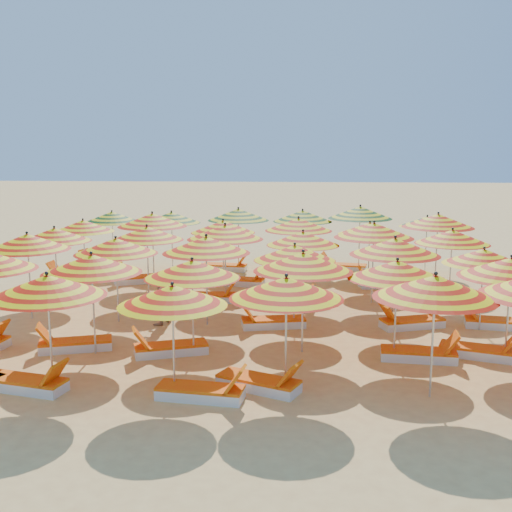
% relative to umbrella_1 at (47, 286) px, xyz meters
% --- Properties ---
extents(ground, '(120.00, 120.00, 0.00)m').
position_rel_umbrella_1_xyz_m(ground, '(3.70, 6.16, -2.16)').
color(ground, '#F7C46E').
rests_on(ground, ground).
extents(umbrella_1, '(2.64, 2.64, 2.45)m').
position_rel_umbrella_1_xyz_m(umbrella_1, '(0.00, 0.00, 0.00)').
color(umbrella_1, silver).
rests_on(umbrella_1, ground).
extents(umbrella_2, '(2.58, 2.58, 2.29)m').
position_rel_umbrella_1_xyz_m(umbrella_2, '(2.50, -0.05, -0.14)').
color(umbrella_2, silver).
rests_on(umbrella_2, ground).
extents(umbrella_3, '(2.78, 2.78, 2.42)m').
position_rel_umbrella_1_xyz_m(umbrella_3, '(4.71, 0.27, -0.03)').
color(umbrella_3, silver).
rests_on(umbrella_3, ground).
extents(umbrella_4, '(3.06, 3.06, 2.53)m').
position_rel_umbrella_1_xyz_m(umbrella_4, '(7.55, 0.10, 0.07)').
color(umbrella_4, silver).
rests_on(umbrella_4, ground).
extents(umbrella_7, '(2.99, 2.99, 2.46)m').
position_rel_umbrella_1_xyz_m(umbrella_7, '(0.16, 2.27, 0.01)').
color(umbrella_7, silver).
rests_on(umbrella_7, ground).
extents(umbrella_8, '(2.59, 2.59, 2.36)m').
position_rel_umbrella_1_xyz_m(umbrella_8, '(2.51, 2.24, -0.08)').
color(umbrella_8, silver).
rests_on(umbrella_8, ground).
extents(umbrella_9, '(2.52, 2.52, 2.49)m').
position_rel_umbrella_1_xyz_m(umbrella_9, '(5.06, 2.69, 0.03)').
color(umbrella_9, silver).
rests_on(umbrella_9, ground).
extents(umbrella_10, '(2.63, 2.63, 2.39)m').
position_rel_umbrella_1_xyz_m(umbrella_10, '(7.18, 2.33, -0.06)').
color(umbrella_10, silver).
rests_on(umbrella_10, ground).
extents(umbrella_11, '(2.70, 2.70, 2.49)m').
position_rel_umbrella_1_xyz_m(umbrella_11, '(9.69, 2.32, 0.03)').
color(umbrella_11, silver).
rests_on(umbrella_11, ground).
extents(umbrella_12, '(3.03, 3.03, 2.50)m').
position_rel_umbrella_1_xyz_m(umbrella_12, '(-2.58, 5.13, 0.04)').
color(umbrella_12, silver).
rests_on(umbrella_12, ground).
extents(umbrella_13, '(2.54, 2.54, 2.43)m').
position_rel_umbrella_1_xyz_m(umbrella_13, '(-0.03, 4.97, -0.02)').
color(umbrella_13, silver).
rests_on(umbrella_13, ground).
extents(umbrella_14, '(2.62, 2.62, 2.52)m').
position_rel_umbrella_1_xyz_m(umbrella_14, '(2.48, 4.84, 0.06)').
color(umbrella_14, silver).
rests_on(umbrella_14, ground).
extents(umbrella_15, '(2.47, 2.47, 2.32)m').
position_rel_umbrella_1_xyz_m(umbrella_15, '(4.85, 4.73, -0.11)').
color(umbrella_15, silver).
rests_on(umbrella_15, ground).
extents(umbrella_16, '(2.70, 2.70, 2.53)m').
position_rel_umbrella_1_xyz_m(umbrella_16, '(7.49, 4.80, 0.07)').
color(umbrella_16, silver).
rests_on(umbrella_16, ground).
extents(umbrella_17, '(2.78, 2.78, 2.26)m').
position_rel_umbrella_1_xyz_m(umbrella_17, '(9.80, 4.79, -0.17)').
color(umbrella_17, silver).
rests_on(umbrella_17, ground).
extents(umbrella_18, '(2.42, 2.42, 2.39)m').
position_rel_umbrella_1_xyz_m(umbrella_18, '(-2.58, 7.15, -0.05)').
color(umbrella_18, silver).
rests_on(umbrella_18, ground).
extents(umbrella_19, '(2.91, 2.91, 2.42)m').
position_rel_umbrella_1_xyz_m(umbrella_19, '(0.25, 7.47, -0.03)').
color(umbrella_19, silver).
rests_on(umbrella_19, ground).
extents(umbrella_20, '(2.40, 2.40, 2.51)m').
position_rel_umbrella_1_xyz_m(umbrella_20, '(2.71, 7.38, 0.05)').
color(umbrella_20, silver).
rests_on(umbrella_20, ground).
extents(umbrella_21, '(2.85, 2.85, 2.35)m').
position_rel_umbrella_1_xyz_m(umbrella_21, '(5.09, 7.15, -0.09)').
color(umbrella_21, silver).
rests_on(umbrella_21, ground).
extents(umbrella_22, '(3.04, 3.04, 2.59)m').
position_rel_umbrella_1_xyz_m(umbrella_22, '(7.26, 7.52, 0.12)').
color(umbrella_22, silver).
rests_on(umbrella_22, ground).
extents(umbrella_23, '(2.58, 2.58, 2.39)m').
position_rel_umbrella_1_xyz_m(umbrella_23, '(9.61, 7.48, -0.05)').
color(umbrella_23, silver).
rests_on(umbrella_23, ground).
extents(umbrella_24, '(2.77, 2.77, 2.30)m').
position_rel_umbrella_1_xyz_m(umbrella_24, '(-2.58, 9.85, -0.13)').
color(umbrella_24, silver).
rests_on(umbrella_24, ground).
extents(umbrella_25, '(2.47, 2.47, 2.56)m').
position_rel_umbrella_1_xyz_m(umbrella_25, '(-0.11, 9.84, 0.10)').
color(umbrella_25, silver).
rests_on(umbrella_25, ground).
extents(umbrella_26, '(2.70, 2.70, 2.35)m').
position_rel_umbrella_1_xyz_m(umbrella_26, '(2.38, 9.62, -0.09)').
color(umbrella_26, silver).
rests_on(umbrella_26, ground).
extents(umbrella_27, '(2.99, 2.99, 2.45)m').
position_rel_umbrella_1_xyz_m(umbrella_27, '(4.96, 9.74, -0.00)').
color(umbrella_27, silver).
rests_on(umbrella_27, ground).
extents(umbrella_28, '(2.84, 2.84, 2.31)m').
position_rel_umbrella_1_xyz_m(umbrella_28, '(7.39, 9.77, -0.13)').
color(umbrella_28, silver).
rests_on(umbrella_28, ground).
extents(umbrella_29, '(3.14, 3.14, 2.59)m').
position_rel_umbrella_1_xyz_m(umbrella_29, '(9.72, 10.05, 0.12)').
color(umbrella_29, silver).
rests_on(umbrella_29, ground).
extents(umbrella_30, '(2.34, 2.34, 2.31)m').
position_rel_umbrella_1_xyz_m(umbrella_30, '(-2.31, 12.46, -0.12)').
color(umbrella_30, silver).
rests_on(umbrella_30, ground).
extents(umbrella_31, '(2.86, 2.86, 2.35)m').
position_rel_umbrella_1_xyz_m(umbrella_31, '(0.11, 12.12, -0.09)').
color(umbrella_31, silver).
rests_on(umbrella_31, ground).
extents(umbrella_32, '(2.71, 2.71, 2.49)m').
position_rel_umbrella_1_xyz_m(umbrella_32, '(2.67, 12.22, 0.03)').
color(umbrella_32, silver).
rests_on(umbrella_32, ground).
extents(umbrella_33, '(2.64, 2.64, 2.41)m').
position_rel_umbrella_1_xyz_m(umbrella_33, '(5.13, 12.49, -0.03)').
color(umbrella_33, silver).
rests_on(umbrella_33, ground).
extents(umbrella_34, '(2.64, 2.64, 2.59)m').
position_rel_umbrella_1_xyz_m(umbrella_34, '(7.31, 12.41, 0.13)').
color(umbrella_34, silver).
rests_on(umbrella_34, ground).
extents(umbrella_35, '(2.79, 2.79, 2.23)m').
position_rel_umbrella_1_xyz_m(umbrella_35, '(9.82, 12.36, -0.20)').
color(umbrella_35, silver).
rests_on(umbrella_35, ground).
extents(lounger_1, '(1.82, 0.98, 0.69)m').
position_rel_umbrella_1_xyz_m(lounger_1, '(-0.50, -0.08, -2.01)').
color(lounger_1, white).
rests_on(lounger_1, ground).
extents(lounger_2, '(1.80, 0.81, 0.69)m').
position_rel_umbrella_1_xyz_m(lounger_2, '(3.10, -0.28, -2.01)').
color(lounger_2, white).
rests_on(lounger_2, ground).
extents(lounger_3, '(1.82, 1.25, 0.69)m').
position_rel_umbrella_1_xyz_m(lounger_3, '(4.20, 0.25, -2.01)').
color(lounger_3, white).
rests_on(lounger_3, ground).
extents(lounger_5, '(1.83, 1.05, 0.69)m').
position_rel_umbrella_1_xyz_m(lounger_5, '(-0.44, 2.46, -2.01)').
color(lounger_5, white).
rests_on(lounger_5, ground).
extents(lounger_6, '(1.83, 1.11, 0.69)m').
position_rel_umbrella_1_xyz_m(lounger_6, '(1.92, 2.30, -2.01)').
color(lounger_6, white).
rests_on(lounger_6, ground).
extents(lounger_7, '(1.78, 0.75, 0.69)m').
position_rel_umbrella_1_xyz_m(lounger_7, '(7.78, 2.26, -2.01)').
color(lounger_7, white).
rests_on(lounger_7, ground).
extents(lounger_8, '(1.83, 1.13, 0.69)m').
position_rel_umbrella_1_xyz_m(lounger_8, '(9.19, 2.54, -2.01)').
color(lounger_8, white).
rests_on(lounger_8, ground).
extents(lounger_9, '(1.81, 0.89, 0.69)m').
position_rel_umbrella_1_xyz_m(lounger_9, '(4.26, 4.69, -2.01)').
color(lounger_9, white).
rests_on(lounger_9, ground).
extents(lounger_10, '(1.83, 1.09, 0.69)m').
position_rel_umbrella_1_xyz_m(lounger_10, '(8.00, 4.88, -2.01)').
color(lounger_10, white).
rests_on(lounger_10, ground).
extents(lounger_11, '(1.80, 0.86, 0.69)m').
position_rel_umbrella_1_xyz_m(lounger_11, '(10.30, 5.01, -2.01)').
color(lounger_11, white).
rests_on(lounger_11, ground).
extents(lounger_12, '(1.74, 0.60, 0.69)m').
position_rel_umbrella_1_xyz_m(lounger_12, '(2.20, 7.38, -2.01)').
color(lounger_12, white).
rests_on(lounger_12, ground).
extents(lounger_13, '(1.80, 0.81, 0.69)m').
position_rel_umbrella_1_xyz_m(lounger_13, '(4.59, 6.94, -2.01)').
color(lounger_13, white).
rests_on(lounger_13, ground).
extents(lounger_14, '(1.81, 0.92, 0.69)m').
position_rel_umbrella_1_xyz_m(lounger_14, '(10.11, 7.66, -2.01)').
color(lounger_14, white).
rests_on(lounger_14, ground).
extents(lounger_15, '(1.78, 0.74, 0.69)m').
position_rel_umbrella_1_xyz_m(lounger_15, '(-3.18, 10.07, -2.01)').
color(lounger_15, white).
rests_on(lounger_15, ground).
extents(lounger_16, '(1.82, 1.18, 0.69)m').
position_rel_umbrella_1_xyz_m(lounger_16, '(-0.71, 9.86, -2.01)').
color(lounger_16, white).
rests_on(lounger_16, ground).
extents(lounger_17, '(1.81, 0.87, 0.69)m').
position_rel_umbrella_1_xyz_m(lounger_17, '(2.98, 9.72, -2.01)').
color(lounger_17, white).
rests_on(lounger_17, ground).
extents(lounger_18, '(1.81, 0.90, 0.69)m').
position_rel_umbrella_1_xyz_m(lounger_18, '(7.89, 9.73, -2.01)').
color(lounger_18, white).
rests_on(lounger_18, ground).
extents(lounger_19, '(1.74, 0.60, 0.69)m').
position_rel_umbrella_1_xyz_m(lounger_19, '(9.12, 10.05, -2.01)').
color(lounger_19, white).
rests_on(lounger_19, ground).
extents(lounger_20, '(1.83, 1.15, 0.69)m').
position_rel_umbrella_1_xyz_m(lounger_20, '(-2.90, 12.53, -2.01)').
color(lounger_20, white).
rests_on(lounger_20, ground).
extents(lounger_21, '(1.79, 0.79, 0.69)m').
position_rel_umbrella_1_xyz_m(lounger_21, '(2.17, 12.24, -2.01)').
color(lounger_21, white).
rests_on(lounger_21, ground).
extents(lounger_22, '(1.82, 1.03, 0.69)m').
position_rel_umbrella_1_xyz_m(lounger_22, '(4.62, 12.48, -2.01)').
color(lounger_22, white).
rests_on(lounger_22, ground).
extents(lounger_23, '(1.81, 0.89, 0.69)m').
position_rel_umbrella_1_xyz_m(lounger_23, '(6.71, 12.55, -2.01)').
color(lounger_23, white).
rests_on(lounger_23, ground).
extents(beachgoer_b, '(0.86, 0.90, 1.47)m').
position_rel_umbrella_1_xyz_m(beachgoer_b, '(1.16, 4.78, -1.42)').
color(beachgoer_b, tan).
rests_on(beachgoer_b, ground).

